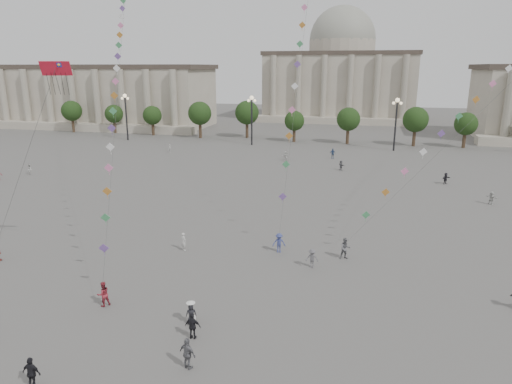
# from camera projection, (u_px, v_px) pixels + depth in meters

# --- Properties ---
(ground) EXTENTS (360.00, 360.00, 0.00)m
(ground) POSITION_uv_depth(u_px,v_px,m) (216.00, 318.00, 31.26)
(ground) COLOR #4F4D4A
(ground) RESTS_ON ground
(hall_west) EXTENTS (84.00, 26.22, 17.20)m
(hall_west) POSITION_uv_depth(u_px,v_px,m) (74.00, 96.00, 133.98)
(hall_west) COLOR #A99E8D
(hall_west) RESTS_ON ground
(hall_central) EXTENTS (48.30, 34.30, 35.50)m
(hall_central) POSITION_uv_depth(u_px,v_px,m) (340.00, 74.00, 148.59)
(hall_central) COLOR #A99E8D
(hall_central) RESTS_ON ground
(tree_row) EXTENTS (137.12, 5.12, 8.00)m
(tree_row) POSITION_uv_depth(u_px,v_px,m) (325.00, 118.00, 102.93)
(tree_row) COLOR #332819
(tree_row) RESTS_ON ground
(lamp_post_far_west) EXTENTS (2.00, 0.90, 10.65)m
(lamp_post_far_west) POSITION_uv_depth(u_px,v_px,m) (126.00, 108.00, 105.09)
(lamp_post_far_west) COLOR #262628
(lamp_post_far_west) RESTS_ON ground
(lamp_post_mid_west) EXTENTS (2.00, 0.90, 10.65)m
(lamp_post_mid_west) POSITION_uv_depth(u_px,v_px,m) (252.00, 111.00, 98.31)
(lamp_post_mid_west) COLOR #262628
(lamp_post_mid_west) RESTS_ON ground
(lamp_post_mid_east) EXTENTS (2.00, 0.90, 10.65)m
(lamp_post_mid_east) POSITION_uv_depth(u_px,v_px,m) (396.00, 115.00, 91.52)
(lamp_post_mid_east) COLOR #262628
(lamp_post_mid_east) RESTS_ON ground
(person_crowd_0) EXTENTS (1.17, 0.67, 1.89)m
(person_crowd_0) POSITION_uv_depth(u_px,v_px,m) (333.00, 153.00, 85.26)
(person_crowd_0) COLOR #354C79
(person_crowd_0) RESTS_ON ground
(person_crowd_1) EXTENTS (0.99, 1.01, 1.65)m
(person_crowd_1) POSITION_uv_depth(u_px,v_px,m) (30.00, 169.00, 72.67)
(person_crowd_1) COLOR silver
(person_crowd_1) RESTS_ON ground
(person_crowd_4) EXTENTS (1.23, 1.67, 1.75)m
(person_crowd_4) POSITION_uv_depth(u_px,v_px,m) (286.00, 156.00, 83.32)
(person_crowd_4) COLOR silver
(person_crowd_4) RESTS_ON ground
(person_crowd_6) EXTENTS (1.12, 0.67, 1.70)m
(person_crowd_6) POSITION_uv_depth(u_px,v_px,m) (312.00, 258.00, 38.82)
(person_crowd_6) COLOR #5C5B60
(person_crowd_6) RESTS_ON ground
(person_crowd_7) EXTENTS (1.43, 1.47, 1.68)m
(person_crowd_7) POSITION_uv_depth(u_px,v_px,m) (491.00, 198.00, 56.76)
(person_crowd_7) COLOR beige
(person_crowd_7) RESTS_ON ground
(person_crowd_9) EXTENTS (1.47, 1.42, 1.67)m
(person_crowd_9) POSITION_uv_depth(u_px,v_px,m) (446.00, 178.00, 66.68)
(person_crowd_9) COLOR #242228
(person_crowd_9) RESTS_ON ground
(person_crowd_10) EXTENTS (0.57, 0.68, 1.60)m
(person_crowd_10) POSITION_uv_depth(u_px,v_px,m) (170.00, 148.00, 91.54)
(person_crowd_10) COLOR #B7B7B3
(person_crowd_10) RESTS_ON ground
(person_crowd_12) EXTENTS (1.30, 1.53, 1.66)m
(person_crowd_12) POSITION_uv_depth(u_px,v_px,m) (341.00, 165.00, 75.52)
(person_crowd_12) COLOR slate
(person_crowd_12) RESTS_ON ground
(person_crowd_13) EXTENTS (0.75, 0.72, 1.73)m
(person_crowd_13) POSITION_uv_depth(u_px,v_px,m) (184.00, 241.00, 42.55)
(person_crowd_13) COLOR silver
(person_crowd_13) RESTS_ON ground
(tourist_1) EXTENTS (1.08, 0.46, 1.83)m
(tourist_1) POSITION_uv_depth(u_px,v_px,m) (32.00, 373.00, 24.18)
(tourist_1) COLOR black
(tourist_1) RESTS_ON ground
(tourist_3) EXTENTS (1.23, 0.86, 1.93)m
(tourist_3) POSITION_uv_depth(u_px,v_px,m) (188.00, 354.00, 25.73)
(tourist_3) COLOR slate
(tourist_3) RESTS_ON ground
(tourist_4) EXTENTS (1.03, 0.47, 1.74)m
(tourist_4) POSITION_uv_depth(u_px,v_px,m) (193.00, 326.00, 28.63)
(tourist_4) COLOR black
(tourist_4) RESTS_ON ground
(kite_flyer_0) EXTENTS (1.11, 1.14, 1.86)m
(kite_flyer_0) POSITION_uv_depth(u_px,v_px,m) (103.00, 294.00, 32.57)
(kite_flyer_0) COLOR maroon
(kite_flyer_0) RESTS_ON ground
(kite_flyer_1) EXTENTS (1.33, 0.96, 1.86)m
(kite_flyer_1) POSITION_uv_depth(u_px,v_px,m) (279.00, 243.00, 42.02)
(kite_flyer_1) COLOR #38417F
(kite_flyer_1) RESTS_ON ground
(kite_flyer_2) EXTENTS (1.15, 1.03, 1.94)m
(kite_flyer_2) POSITION_uv_depth(u_px,v_px,m) (345.00, 249.00, 40.61)
(kite_flyer_2) COLOR slate
(kite_flyer_2) RESTS_ON ground
(hat_person) EXTENTS (0.85, 0.73, 1.69)m
(hat_person) POSITION_uv_depth(u_px,v_px,m) (191.00, 313.00, 30.28)
(hat_person) COLOR black
(hat_person) RESTS_ON ground
(dragon_kite) EXTENTS (5.45, 1.10, 17.23)m
(dragon_kite) POSITION_uv_depth(u_px,v_px,m) (56.00, 80.00, 33.55)
(dragon_kite) COLOR red
(dragon_kite) RESTS_ON ground
(kite_train_west) EXTENTS (21.23, 45.88, 61.45)m
(kite_train_west) POSITION_uv_depth(u_px,v_px,m) (120.00, 40.00, 53.21)
(kite_train_west) COLOR #3F3F3F
(kite_train_west) RESTS_ON ground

